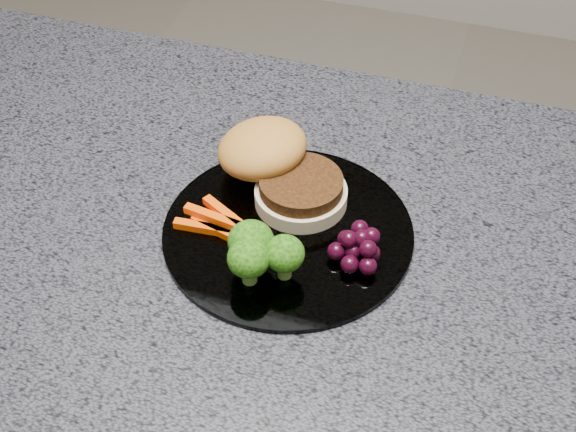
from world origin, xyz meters
name	(u,v)px	position (x,y,z in m)	size (l,w,h in m)	color
countertop	(322,250)	(0.00, 0.00, 0.88)	(1.20, 0.60, 0.04)	#474851
plate	(288,232)	(-0.04, -0.01, 0.90)	(0.26, 0.26, 0.01)	white
burger	(276,166)	(-0.07, 0.06, 0.93)	(0.17, 0.15, 0.05)	beige
carrot_sticks	(216,222)	(-0.11, -0.03, 0.91)	(0.08, 0.05, 0.02)	#EC4A03
broccoli	(259,251)	(-0.04, -0.07, 0.94)	(0.08, 0.06, 0.05)	#598931
grape_bunch	(358,247)	(0.04, -0.02, 0.92)	(0.05, 0.06, 0.03)	black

